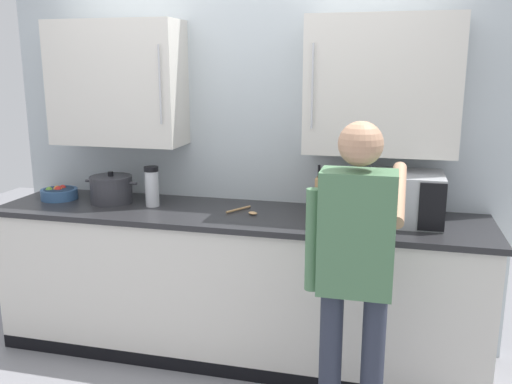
{
  "coord_description": "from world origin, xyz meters",
  "views": [
    {
      "loc": [
        0.93,
        -2.47,
        1.84
      ],
      "look_at": [
        0.15,
        0.63,
        1.1
      ],
      "focal_mm": 38.31,
      "sensor_mm": 36.0,
      "label": 1
    }
  ],
  "objects_px": {
    "microwave_oven": "(393,197)",
    "person_figure": "(355,262)",
    "thermos_flask": "(152,186)",
    "stock_pot": "(111,189)",
    "fruit_bowl": "(59,193)",
    "knife_block": "(325,197)",
    "wooden_spoon": "(246,211)"
  },
  "relations": [
    {
      "from": "microwave_oven",
      "to": "person_figure",
      "type": "bearing_deg",
      "value": -101.4
    },
    {
      "from": "thermos_flask",
      "to": "person_figure",
      "type": "distance_m",
      "value": 1.56
    },
    {
      "from": "microwave_oven",
      "to": "person_figure",
      "type": "distance_m",
      "value": 0.79
    },
    {
      "from": "stock_pot",
      "to": "thermos_flask",
      "type": "bearing_deg",
      "value": -3.99
    },
    {
      "from": "fruit_bowl",
      "to": "microwave_oven",
      "type": "bearing_deg",
      "value": -0.15
    },
    {
      "from": "stock_pot",
      "to": "person_figure",
      "type": "distance_m",
      "value": 1.83
    },
    {
      "from": "knife_block",
      "to": "stock_pot",
      "type": "height_order",
      "value": "knife_block"
    },
    {
      "from": "knife_block",
      "to": "person_figure",
      "type": "bearing_deg",
      "value": -72.63
    },
    {
      "from": "thermos_flask",
      "to": "fruit_bowl",
      "type": "bearing_deg",
      "value": 178.4
    },
    {
      "from": "thermos_flask",
      "to": "wooden_spoon",
      "type": "distance_m",
      "value": 0.64
    },
    {
      "from": "microwave_oven",
      "to": "fruit_bowl",
      "type": "distance_m",
      "value": 2.21
    },
    {
      "from": "person_figure",
      "to": "microwave_oven",
      "type": "bearing_deg",
      "value": 78.6
    },
    {
      "from": "microwave_oven",
      "to": "stock_pot",
      "type": "distance_m",
      "value": 1.81
    },
    {
      "from": "thermos_flask",
      "to": "person_figure",
      "type": "height_order",
      "value": "person_figure"
    },
    {
      "from": "wooden_spoon",
      "to": "stock_pot",
      "type": "height_order",
      "value": "stock_pot"
    },
    {
      "from": "knife_block",
      "to": "person_figure",
      "type": "xyz_separation_m",
      "value": [
        0.24,
        -0.76,
        -0.12
      ]
    },
    {
      "from": "wooden_spoon",
      "to": "person_figure",
      "type": "relative_size",
      "value": 0.13
    },
    {
      "from": "microwave_oven",
      "to": "stock_pot",
      "type": "xyz_separation_m",
      "value": [
        -1.81,
        0.01,
        -0.05
      ]
    },
    {
      "from": "knife_block",
      "to": "fruit_bowl",
      "type": "bearing_deg",
      "value": 179.54
    },
    {
      "from": "knife_block",
      "to": "person_figure",
      "type": "relative_size",
      "value": 0.2
    },
    {
      "from": "fruit_bowl",
      "to": "wooden_spoon",
      "type": "distance_m",
      "value": 1.33
    },
    {
      "from": "stock_pot",
      "to": "person_figure",
      "type": "xyz_separation_m",
      "value": [
        1.66,
        -0.77,
        -0.08
      ]
    },
    {
      "from": "thermos_flask",
      "to": "person_figure",
      "type": "xyz_separation_m",
      "value": [
        1.36,
        -0.75,
        -0.12
      ]
    },
    {
      "from": "microwave_oven",
      "to": "stock_pot",
      "type": "height_order",
      "value": "microwave_oven"
    },
    {
      "from": "knife_block",
      "to": "person_figure",
      "type": "height_order",
      "value": "person_figure"
    },
    {
      "from": "fruit_bowl",
      "to": "wooden_spoon",
      "type": "relative_size",
      "value": 1.17
    },
    {
      "from": "thermos_flask",
      "to": "stock_pot",
      "type": "xyz_separation_m",
      "value": [
        -0.3,
        0.02,
        -0.04
      ]
    },
    {
      "from": "stock_pot",
      "to": "microwave_oven",
      "type": "bearing_deg",
      "value": -0.24
    },
    {
      "from": "wooden_spoon",
      "to": "microwave_oven",
      "type": "bearing_deg",
      "value": 1.78
    },
    {
      "from": "fruit_bowl",
      "to": "stock_pot",
      "type": "bearing_deg",
      "value": 0.23
    },
    {
      "from": "knife_block",
      "to": "thermos_flask",
      "type": "bearing_deg",
      "value": -179.75
    },
    {
      "from": "thermos_flask",
      "to": "wooden_spoon",
      "type": "xyz_separation_m",
      "value": [
        0.63,
        -0.01,
        -0.12
      ]
    }
  ]
}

